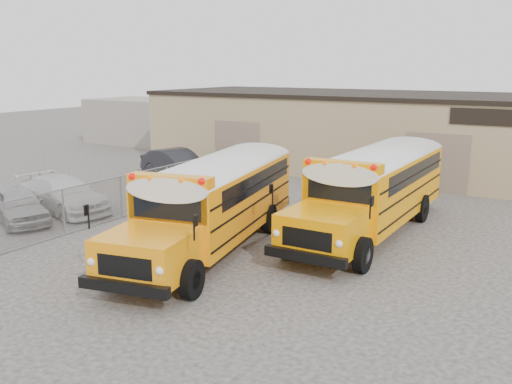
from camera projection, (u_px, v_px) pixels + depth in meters
The scene contains 10 objects.
ground at pixel (191, 263), 18.56m from camera, with size 120.00×120.00×0.00m, color #302E2C.
warehouse at pixel (392, 132), 34.72m from camera, with size 30.20×10.20×4.67m.
chainlink_fence at pixel (121, 197), 23.92m from camera, with size 0.07×18.07×1.81m.
distant_building_left at pixel (143, 121), 47.70m from camera, with size 8.00×6.00×3.60m, color gray.
school_bus_left at pixel (272, 165), 25.99m from camera, with size 4.83×11.22×3.19m.
school_bus_right at pixel (421, 159), 27.46m from camera, with size 2.99×11.11×3.24m.
tarp_bundle at pixel (185, 242), 17.88m from camera, with size 1.28×1.25×1.70m.
car_silver at pixel (18, 205), 23.24m from camera, with size 1.73×4.30×1.46m, color #AEAEB2.
car_white at pixel (63, 194), 25.01m from camera, with size 2.14×5.27×1.53m, color silver.
car_dark at pixel (177, 164), 32.37m from camera, with size 1.75×5.03×1.66m, color black.
Camera 1 is at (10.98, -13.94, 6.28)m, focal length 40.00 mm.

